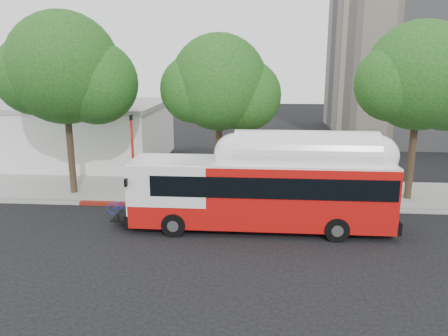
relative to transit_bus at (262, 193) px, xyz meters
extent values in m
plane|color=black|center=(-1.29, -1.19, -1.65)|extent=(120.00, 120.00, 0.00)
cube|color=gray|center=(-1.29, 5.31, -1.57)|extent=(60.00, 5.00, 0.15)
cube|color=gray|center=(-1.29, 2.71, -1.57)|extent=(60.00, 0.30, 0.15)
cube|color=maroon|center=(-4.29, 2.71, -1.57)|extent=(10.00, 0.32, 0.16)
cylinder|color=#2D2116|center=(-10.29, 4.31, 1.39)|extent=(0.36, 0.36, 6.08)
sphere|color=#134413|center=(-10.29, 4.31, 5.19)|extent=(5.80, 5.80, 5.80)
sphere|color=#134413|center=(-8.70, 4.51, 4.43)|extent=(4.35, 4.35, 4.35)
cylinder|color=#2D2116|center=(-2.29, 4.81, 1.07)|extent=(0.36, 0.36, 5.44)
sphere|color=#134413|center=(-2.29, 4.81, 4.47)|extent=(5.00, 5.00, 5.00)
sphere|color=#134413|center=(-0.92, 5.01, 3.79)|extent=(3.75, 3.75, 3.75)
cylinder|color=#2D2116|center=(7.71, 4.61, 1.23)|extent=(0.36, 0.36, 5.76)
sphere|color=#134413|center=(7.71, 4.61, 4.83)|extent=(5.40, 5.40, 5.40)
sphere|color=#134413|center=(9.19, 4.81, 4.11)|extent=(4.05, 4.05, 4.05)
cube|color=silver|center=(-15.29, 12.81, 0.35)|extent=(16.00, 10.00, 4.00)
cube|color=gray|center=(-15.29, 12.81, 2.45)|extent=(16.20, 10.20, 0.30)
cube|color=red|center=(-0.08, 0.00, 0.01)|extent=(11.07, 2.42, 2.67)
cube|color=black|center=(0.38, 0.00, 0.56)|extent=(9.97, 2.47, 0.88)
cube|color=white|center=(-0.08, 0.00, 1.39)|extent=(11.07, 2.35, 0.09)
cube|color=white|center=(1.76, 0.00, 1.63)|extent=(5.91, 1.86, 0.51)
cube|color=black|center=(-6.13, 0.01, -1.19)|extent=(0.74, 1.66, 0.06)
imported|color=navy|center=(-6.13, 0.01, -0.74)|extent=(0.55, 1.58, 0.83)
cylinder|color=red|center=(-6.62, 3.43, 0.50)|extent=(0.13, 0.13, 4.31)
cube|color=black|center=(-6.62, 3.43, 2.76)|extent=(0.05, 0.43, 0.27)
camera|label=1|loc=(-0.24, -18.07, 5.53)|focal=35.00mm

